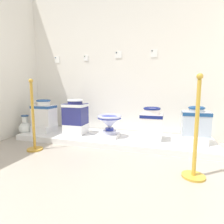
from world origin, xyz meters
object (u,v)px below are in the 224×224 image
(antique_toilet_leftmost, at_px, (75,111))
(stanchion_post_near_left, at_px, (34,127))
(antique_toilet_rightmost, at_px, (152,121))
(stanchion_post_near_right, at_px, (195,145))
(info_placard_first, at_px, (57,60))
(plinth_block_central_ornate, at_px, (110,135))
(info_placard_second, at_px, (86,58))
(plinth_block_slender_white, at_px, (195,139))
(info_placard_fourth, at_px, (154,53))
(plinth_block_tall_cobalt, at_px, (45,128))
(info_placard_third, at_px, (119,55))
(antique_toilet_slender_white, at_px, (196,121))
(antique_toilet_tall_cobalt, at_px, (44,112))
(decorative_vase_corner, at_px, (26,128))
(antique_toilet_central_ornate, at_px, (109,122))
(plinth_block_leftmost, at_px, (76,129))
(plinth_block_rightmost, at_px, (151,137))

(antique_toilet_leftmost, xyz_separation_m, stanchion_post_near_left, (-0.30, -0.74, -0.15))
(antique_toilet_rightmost, bearing_deg, stanchion_post_near_right, -61.80)
(antique_toilet_leftmost, height_order, info_placard_first, info_placard_first)
(plinth_block_central_ornate, relative_size, info_placard_second, 2.86)
(plinth_block_slender_white, distance_m, info_placard_fourth, 1.63)
(plinth_block_tall_cobalt, height_order, plinth_block_central_ornate, plinth_block_tall_cobalt)
(info_placard_third, bearing_deg, antique_toilet_rightmost, -34.39)
(info_placard_first, bearing_deg, stanchion_post_near_left, -73.35)
(antique_toilet_slender_white, bearing_deg, antique_toilet_tall_cobalt, -179.02)
(antique_toilet_rightmost, xyz_separation_m, decorative_vase_corner, (-2.39, -0.16, -0.23))
(antique_toilet_rightmost, bearing_deg, stanchion_post_near_left, -155.40)
(antique_toilet_rightmost, relative_size, info_placard_fourth, 3.30)
(info_placard_third, height_order, info_placard_fourth, info_placard_third)
(plinth_block_central_ornate, xyz_separation_m, info_placard_first, (-1.34, 0.54, 1.41))
(antique_toilet_rightmost, bearing_deg, info_placard_first, 166.99)
(antique_toilet_leftmost, distance_m, info_placard_first, 1.32)
(antique_toilet_central_ornate, height_order, info_placard_fourth, info_placard_fourth)
(plinth_block_central_ornate, height_order, info_placard_first, info_placard_first)
(plinth_block_leftmost, bearing_deg, info_placard_third, 35.88)
(antique_toilet_central_ornate, xyz_separation_m, plinth_block_rightmost, (0.70, 0.07, -0.24))
(info_placard_first, bearing_deg, plinth_block_tall_cobalt, -88.96)
(plinth_block_leftmost, relative_size, decorative_vase_corner, 0.93)
(antique_toilet_slender_white, xyz_separation_m, info_placard_fourth, (-0.68, 0.48, 1.12))
(plinth_block_rightmost, relative_size, plinth_block_slender_white, 0.85)
(antique_toilet_rightmost, bearing_deg, decorative_vase_corner, -176.14)
(plinth_block_slender_white, relative_size, info_placard_third, 3.16)
(plinth_block_slender_white, bearing_deg, info_placard_fourth, 145.16)
(plinth_block_tall_cobalt, relative_size, info_placard_third, 3.09)
(plinth_block_slender_white, relative_size, decorative_vase_corner, 0.94)
(antique_toilet_central_ornate, relative_size, stanchion_post_near_left, 0.39)
(plinth_block_slender_white, distance_m, stanchion_post_near_left, 2.45)
(stanchion_post_near_right, bearing_deg, stanchion_post_near_left, 174.63)
(antique_toilet_tall_cobalt, bearing_deg, stanchion_post_near_left, -63.23)
(antique_toilet_tall_cobalt, bearing_deg, info_placard_third, 21.25)
(plinth_block_leftmost, relative_size, info_placard_first, 2.88)
(info_placard_second, bearing_deg, stanchion_post_near_left, -103.65)
(info_placard_first, relative_size, stanchion_post_near_left, 0.12)
(antique_toilet_tall_cobalt, xyz_separation_m, plinth_block_leftmost, (0.66, 0.03, -0.28))
(plinth_block_central_ornate, bearing_deg, plinth_block_tall_cobalt, 179.35)
(decorative_vase_corner, height_order, stanchion_post_near_left, stanchion_post_near_left)
(antique_toilet_leftmost, xyz_separation_m, info_placard_second, (0.00, 0.49, 1.03))
(stanchion_post_near_left, bearing_deg, info_placard_first, 106.65)
(decorative_vase_corner, bearing_deg, plinth_block_slender_white, 2.93)
(info_placard_first, bearing_deg, info_placard_second, -0.00)
(info_placard_second, bearing_deg, antique_toilet_leftmost, -90.12)
(plinth_block_central_ornate, xyz_separation_m, antique_toilet_central_ornate, (-0.00, 0.00, 0.24))
(plinth_block_tall_cobalt, bearing_deg, info_placard_fourth, 14.60)
(antique_toilet_leftmost, distance_m, decorative_vase_corner, 1.08)
(antique_toilet_rightmost, xyz_separation_m, info_placard_third, (-0.69, 0.47, 1.17))
(info_placard_second, bearing_deg, antique_toilet_slender_white, -13.21)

